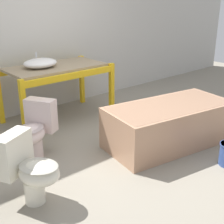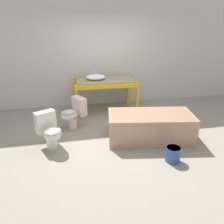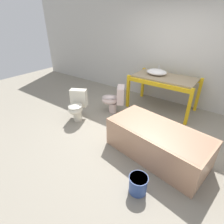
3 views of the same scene
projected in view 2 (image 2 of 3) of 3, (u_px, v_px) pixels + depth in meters
The scene contains 8 objects.
ground_plane at pixel (117, 131), 4.92m from camera, with size 12.00×12.00×0.00m, color gray.
warehouse_wall_rear at pixel (103, 48), 6.04m from camera, with size 10.80×0.08×3.20m.
shelving_rack at pixel (105, 84), 5.79m from camera, with size 1.62×0.91×0.87m.
sink_basin at pixel (96, 77), 5.70m from camera, with size 0.52×0.41×0.22m.
bathtub_main at pixel (150, 125), 4.47m from camera, with size 1.80×1.06×0.56m.
toilet_near at pixel (74, 112), 4.95m from camera, with size 0.66×0.59×0.70m.
toilet_far at pixel (50, 130), 4.13m from camera, with size 0.57×0.66×0.70m.
bucket_white at pixel (173, 154), 3.79m from camera, with size 0.27×0.27×0.27m.
Camera 2 is at (-0.98, -4.29, 2.25)m, focal length 35.00 mm.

